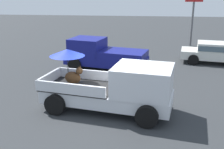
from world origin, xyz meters
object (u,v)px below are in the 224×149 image
at_px(pickup_truck_red, 103,55).
at_px(parked_sedan_near, 215,52).
at_px(pickup_truck_main, 116,87).
at_px(motel_sign, 194,7).

height_order(pickup_truck_red, parked_sedan_near, pickup_truck_red).
xyz_separation_m(pickup_truck_red, parked_sedan_near, (6.97, 2.20, -0.13)).
distance_m(pickup_truck_main, parked_sedan_near, 9.71).
bearing_deg(pickup_truck_main, pickup_truck_red, 113.82).
relative_size(pickup_truck_main, motel_sign, 1.18).
bearing_deg(parked_sedan_near, motel_sign, 106.17).
distance_m(pickup_truck_red, parked_sedan_near, 7.31).
height_order(parked_sedan_near, motel_sign, motel_sign).
distance_m(pickup_truck_main, motel_sign, 14.54).
xyz_separation_m(pickup_truck_main, motel_sign, (4.94, 13.50, 2.22)).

